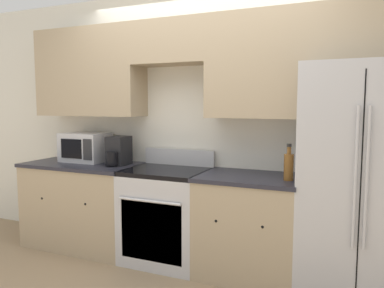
% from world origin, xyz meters
% --- Properties ---
extents(ground_plane, '(12.00, 12.00, 0.00)m').
position_xyz_m(ground_plane, '(0.00, 0.00, 0.00)').
color(ground_plane, '#937A5B').
extents(wall_back, '(8.00, 0.39, 2.60)m').
position_xyz_m(wall_back, '(0.01, 0.57, 1.54)').
color(wall_back, silver).
rests_on(wall_back, ground_plane).
extents(lower_cabinets_left, '(1.22, 0.64, 0.88)m').
position_xyz_m(lower_cabinets_left, '(-1.24, 0.31, 0.44)').
color(lower_cabinets_left, tan).
rests_on(lower_cabinets_left, ground_plane).
extents(lower_cabinets_right, '(0.86, 0.64, 0.88)m').
position_xyz_m(lower_cabinets_right, '(0.53, 0.31, 0.44)').
color(lower_cabinets_right, tan).
rests_on(lower_cabinets_right, ground_plane).
extents(oven_range, '(0.75, 0.65, 1.04)m').
position_xyz_m(oven_range, '(-0.26, 0.31, 0.45)').
color(oven_range, '#B7B7BC').
rests_on(oven_range, ground_plane).
extents(refrigerator, '(0.88, 0.78, 1.79)m').
position_xyz_m(refrigerator, '(1.39, 0.38, 0.90)').
color(refrigerator, '#B7B7BC').
rests_on(refrigerator, ground_plane).
extents(microwave, '(0.47, 0.35, 0.30)m').
position_xyz_m(microwave, '(-1.29, 0.42, 1.03)').
color(microwave, '#B7B7BC').
rests_on(microwave, lower_cabinets_left).
extents(bottle, '(0.08, 0.08, 0.29)m').
position_xyz_m(bottle, '(0.87, 0.24, 1.00)').
color(bottle, brown).
rests_on(bottle, lower_cabinets_right).
extents(coffee_maker, '(0.19, 0.29, 0.29)m').
position_xyz_m(coffee_maker, '(-0.83, 0.35, 1.02)').
color(coffee_maker, black).
rests_on(coffee_maker, lower_cabinets_left).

